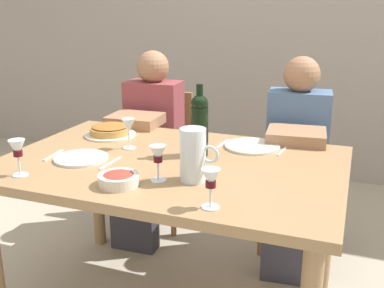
{
  "coord_description": "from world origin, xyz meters",
  "views": [
    {
      "loc": [
        0.75,
        -1.72,
        1.41
      ],
      "look_at": [
        0.09,
        0.03,
        0.84
      ],
      "focal_mm": 41.82,
      "sensor_mm": 36.0,
      "label": 1
    }
  ],
  "objects_px": {
    "dining_table": "(171,180)",
    "chair_right": "(296,165)",
    "wine_glass_left_diner": "(158,156)",
    "wine_glass_centre": "(18,150)",
    "wine_bottle": "(199,125)",
    "dinner_plate_left_setting": "(252,146)",
    "water_pitcher": "(193,158)",
    "chair_left": "(162,149)",
    "salad_bowl": "(119,179)",
    "baked_tart": "(110,131)",
    "diner_left": "(148,141)",
    "wine_glass_right_diner": "(211,181)",
    "dinner_plate_right_setting": "(81,158)",
    "diner_right": "(295,158)",
    "wine_glass_spare": "(129,127)"
  },
  "relations": [
    {
      "from": "chair_left",
      "to": "chair_right",
      "type": "height_order",
      "value": "same"
    },
    {
      "from": "diner_right",
      "to": "wine_glass_left_diner",
      "type": "bearing_deg",
      "value": 59.54
    },
    {
      "from": "baked_tart",
      "to": "chair_right",
      "type": "relative_size",
      "value": 0.31
    },
    {
      "from": "salad_bowl",
      "to": "dinner_plate_left_setting",
      "type": "bearing_deg",
      "value": 60.53
    },
    {
      "from": "wine_glass_spare",
      "to": "chair_right",
      "type": "height_order",
      "value": "wine_glass_spare"
    },
    {
      "from": "salad_bowl",
      "to": "diner_left",
      "type": "relative_size",
      "value": 0.14
    },
    {
      "from": "chair_left",
      "to": "water_pitcher",
      "type": "bearing_deg",
      "value": 117.51
    },
    {
      "from": "wine_glass_spare",
      "to": "dinner_plate_right_setting",
      "type": "xyz_separation_m",
      "value": [
        -0.12,
        -0.22,
        -0.1
      ]
    },
    {
      "from": "water_pitcher",
      "to": "dinner_plate_left_setting",
      "type": "xyz_separation_m",
      "value": [
        0.12,
        0.51,
        -0.09
      ]
    },
    {
      "from": "chair_right",
      "to": "wine_bottle",
      "type": "bearing_deg",
      "value": 60.01
    },
    {
      "from": "wine_glass_spare",
      "to": "wine_bottle",
      "type": "bearing_deg",
      "value": 3.39
    },
    {
      "from": "baked_tart",
      "to": "diner_right",
      "type": "bearing_deg",
      "value": 23.35
    },
    {
      "from": "dining_table",
      "to": "diner_right",
      "type": "xyz_separation_m",
      "value": [
        0.46,
        0.66,
        -0.05
      ]
    },
    {
      "from": "baked_tart",
      "to": "diner_left",
      "type": "relative_size",
      "value": 0.23
    },
    {
      "from": "wine_glass_left_diner",
      "to": "wine_glass_right_diner",
      "type": "xyz_separation_m",
      "value": [
        0.27,
        -0.16,
        -0.0
      ]
    },
    {
      "from": "wine_glass_right_diner",
      "to": "baked_tart",
      "type": "bearing_deg",
      "value": 139.77
    },
    {
      "from": "wine_glass_spare",
      "to": "dining_table",
      "type": "bearing_deg",
      "value": -20.77
    },
    {
      "from": "chair_right",
      "to": "dinner_plate_right_setting",
      "type": "bearing_deg",
      "value": 45.39
    },
    {
      "from": "wine_glass_centre",
      "to": "dinner_plate_right_setting",
      "type": "height_order",
      "value": "wine_glass_centre"
    },
    {
      "from": "dining_table",
      "to": "chair_left",
      "type": "height_order",
      "value": "chair_left"
    },
    {
      "from": "wine_glass_spare",
      "to": "chair_right",
      "type": "relative_size",
      "value": 0.17
    },
    {
      "from": "dinner_plate_left_setting",
      "to": "chair_right",
      "type": "bearing_deg",
      "value": 75.34
    },
    {
      "from": "wine_glass_right_diner",
      "to": "wine_glass_centre",
      "type": "bearing_deg",
      "value": 178.78
    },
    {
      "from": "wine_glass_centre",
      "to": "chair_right",
      "type": "height_order",
      "value": "wine_glass_centre"
    },
    {
      "from": "dining_table",
      "to": "chair_right",
      "type": "xyz_separation_m",
      "value": [
        0.44,
        0.89,
        -0.17
      ]
    },
    {
      "from": "dining_table",
      "to": "diner_left",
      "type": "bearing_deg",
      "value": 123.75
    },
    {
      "from": "dining_table",
      "to": "dinner_plate_right_setting",
      "type": "height_order",
      "value": "dinner_plate_right_setting"
    },
    {
      "from": "salad_bowl",
      "to": "chair_left",
      "type": "bearing_deg",
      "value": 107.07
    },
    {
      "from": "wine_bottle",
      "to": "wine_glass_spare",
      "type": "relative_size",
      "value": 2.23
    },
    {
      "from": "baked_tart",
      "to": "wine_glass_right_diner",
      "type": "relative_size",
      "value": 1.92
    },
    {
      "from": "wine_bottle",
      "to": "diner_left",
      "type": "height_order",
      "value": "diner_left"
    },
    {
      "from": "wine_bottle",
      "to": "water_pitcher",
      "type": "relative_size",
      "value": 1.55
    },
    {
      "from": "salad_bowl",
      "to": "chair_right",
      "type": "xyz_separation_m",
      "value": [
        0.52,
        1.22,
        -0.29
      ]
    },
    {
      "from": "chair_right",
      "to": "water_pitcher",
      "type": "bearing_deg",
      "value": 70.5
    },
    {
      "from": "dining_table",
      "to": "baked_tart",
      "type": "height_order",
      "value": "baked_tart"
    },
    {
      "from": "water_pitcher",
      "to": "salad_bowl",
      "type": "relative_size",
      "value": 1.35
    },
    {
      "from": "wine_glass_right_diner",
      "to": "dinner_plate_right_setting",
      "type": "relative_size",
      "value": 0.59
    },
    {
      "from": "dinner_plate_right_setting",
      "to": "diner_left",
      "type": "bearing_deg",
      "value": 94.49
    },
    {
      "from": "dinner_plate_left_setting",
      "to": "chair_right",
      "type": "distance_m",
      "value": 0.65
    },
    {
      "from": "water_pitcher",
      "to": "chair_left",
      "type": "distance_m",
      "value": 1.31
    },
    {
      "from": "wine_bottle",
      "to": "dinner_plate_left_setting",
      "type": "height_order",
      "value": "wine_bottle"
    },
    {
      "from": "wine_glass_left_diner",
      "to": "diner_right",
      "type": "bearing_deg",
      "value": 65.12
    },
    {
      "from": "wine_glass_centre",
      "to": "wine_glass_spare",
      "type": "height_order",
      "value": "wine_glass_centre"
    },
    {
      "from": "wine_glass_left_diner",
      "to": "diner_right",
      "type": "distance_m",
      "value": 1.01
    },
    {
      "from": "baked_tart",
      "to": "diner_right",
      "type": "height_order",
      "value": "diner_right"
    },
    {
      "from": "wine_glass_centre",
      "to": "wine_glass_spare",
      "type": "bearing_deg",
      "value": 63.28
    },
    {
      "from": "dinner_plate_right_setting",
      "to": "diner_right",
      "type": "relative_size",
      "value": 0.21
    },
    {
      "from": "water_pitcher",
      "to": "salad_bowl",
      "type": "height_order",
      "value": "water_pitcher"
    },
    {
      "from": "wine_glass_right_diner",
      "to": "chair_left",
      "type": "xyz_separation_m",
      "value": [
        -0.77,
        1.3,
        -0.36
      ]
    },
    {
      "from": "wine_glass_left_diner",
      "to": "wine_glass_centre",
      "type": "height_order",
      "value": "wine_glass_centre"
    }
  ]
}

